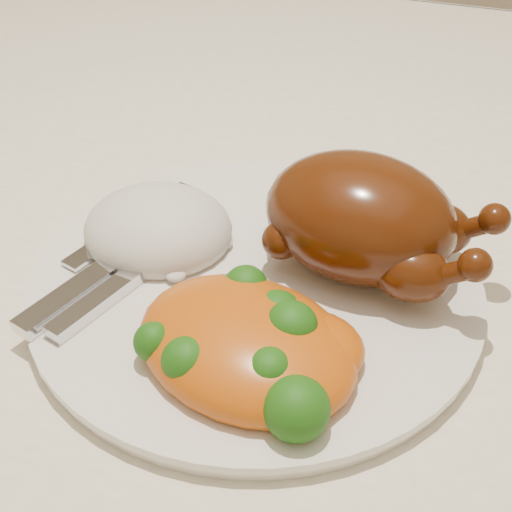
% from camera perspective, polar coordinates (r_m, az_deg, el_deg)
% --- Properties ---
extents(dining_table, '(1.60, 0.90, 0.76)m').
position_cam_1_polar(dining_table, '(0.69, 1.67, -1.00)').
color(dining_table, brown).
rests_on(dining_table, floor).
extents(tablecloth, '(1.73, 1.03, 0.18)m').
position_cam_1_polar(tablecloth, '(0.65, 1.78, 4.04)').
color(tablecloth, white).
rests_on(tablecloth, dining_table).
extents(dinner_plate, '(0.34, 0.34, 0.01)m').
position_cam_1_polar(dinner_plate, '(0.50, 0.00, -2.40)').
color(dinner_plate, white).
rests_on(dinner_plate, tablecloth).
extents(roast_chicken, '(0.17, 0.12, 0.09)m').
position_cam_1_polar(roast_chicken, '(0.49, 8.70, 2.94)').
color(roast_chicken, '#4E1E08').
rests_on(roast_chicken, dinner_plate).
extents(rice_mound, '(0.12, 0.12, 0.06)m').
position_cam_1_polar(rice_mound, '(0.53, -7.83, 2.06)').
color(rice_mound, white).
rests_on(rice_mound, dinner_plate).
extents(mac_and_cheese, '(0.17, 0.15, 0.06)m').
position_cam_1_polar(mac_and_cheese, '(0.43, -0.09, -6.96)').
color(mac_and_cheese, '#D45A0D').
rests_on(mac_and_cheese, dinner_plate).
extents(cutlery, '(0.07, 0.20, 0.01)m').
position_cam_1_polar(cutlery, '(0.50, -12.00, -1.31)').
color(cutlery, silver).
rests_on(cutlery, dinner_plate).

